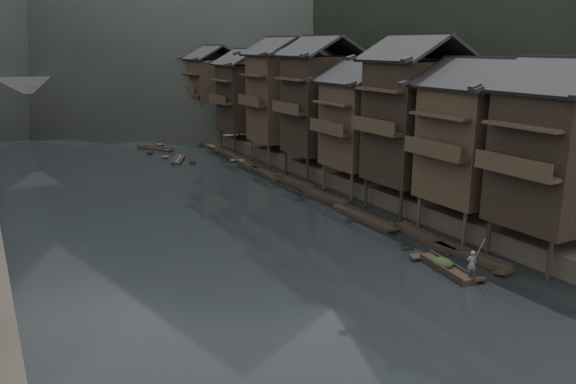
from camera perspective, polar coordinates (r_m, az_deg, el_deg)
water at (r=37.22m, az=-2.17°, el=-7.53°), size 300.00×300.00×0.00m
right_bank at (r=87.91m, az=6.54°, el=6.04°), size 40.00×200.00×1.80m
stilt_houses at (r=60.16m, az=4.22°, el=9.76°), size 9.00×67.60×15.29m
moored_sampans at (r=60.24m, az=-0.68°, el=1.42°), size 2.69×59.55×0.47m
midriver_boats at (r=75.90m, az=-12.35°, el=3.87°), size 3.98×14.49×0.45m
stone_bridge at (r=104.34m, az=-20.53°, el=8.91°), size 40.00×6.00×9.00m
hero_sampan at (r=37.81m, az=15.71°, el=-7.40°), size 1.84×5.40×0.44m
cargo_heap at (r=37.74m, az=15.47°, el=-6.47°), size 1.17×1.54×0.70m
boatman at (r=36.44m, az=18.18°, el=-6.60°), size 0.75×0.66×1.72m
bamboo_pole at (r=35.72m, az=18.74°, el=-2.49°), size 1.35×2.50×3.69m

